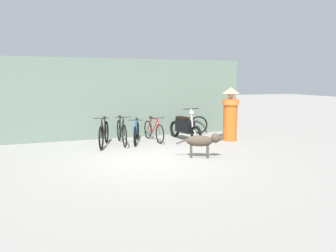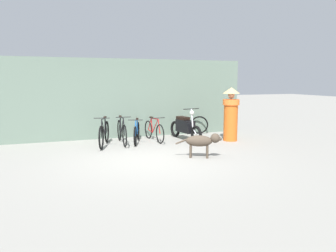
{
  "view_description": "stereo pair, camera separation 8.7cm",
  "coord_description": "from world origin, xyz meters",
  "px_view_note": "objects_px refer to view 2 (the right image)",
  "views": [
    {
      "loc": [
        -2.41,
        -7.64,
        2.01
      ],
      "look_at": [
        0.93,
        1.3,
        0.65
      ],
      "focal_mm": 35.0,
      "sensor_mm": 36.0,
      "label": 1
    },
    {
      "loc": [
        -2.33,
        -7.67,
        2.01
      ],
      "look_at": [
        0.93,
        1.3,
        0.65
      ],
      "focal_mm": 35.0,
      "sensor_mm": 36.0,
      "label": 2
    }
  ],
  "objects_px": {
    "motorcycle": "(185,127)",
    "stray_dog": "(202,141)",
    "bicycle_2": "(137,133)",
    "bicycle_0": "(104,134)",
    "spare_tire_left": "(199,125)",
    "person_in_robes": "(231,113)",
    "bicycle_1": "(122,132)",
    "bicycle_3": "(154,131)"
  },
  "relations": [
    {
      "from": "bicycle_2",
      "to": "motorcycle",
      "type": "distance_m",
      "value": 1.65
    },
    {
      "from": "bicycle_1",
      "to": "stray_dog",
      "type": "xyz_separation_m",
      "value": [
        1.57,
        -2.54,
        0.06
      ]
    },
    {
      "from": "bicycle_0",
      "to": "bicycle_3",
      "type": "bearing_deg",
      "value": 116.95
    },
    {
      "from": "stray_dog",
      "to": "bicycle_3",
      "type": "bearing_deg",
      "value": 125.7
    },
    {
      "from": "bicycle_0",
      "to": "person_in_robes",
      "type": "bearing_deg",
      "value": 100.1
    },
    {
      "from": "bicycle_0",
      "to": "bicycle_2",
      "type": "bearing_deg",
      "value": 117.47
    },
    {
      "from": "motorcycle",
      "to": "spare_tire_left",
      "type": "bearing_deg",
      "value": 125.88
    },
    {
      "from": "bicycle_0",
      "to": "bicycle_2",
      "type": "relative_size",
      "value": 1.05
    },
    {
      "from": "bicycle_0",
      "to": "bicycle_1",
      "type": "bearing_deg",
      "value": 123.44
    },
    {
      "from": "motorcycle",
      "to": "stray_dog",
      "type": "distance_m",
      "value": 2.52
    },
    {
      "from": "bicycle_3",
      "to": "spare_tire_left",
      "type": "height_order",
      "value": "bicycle_3"
    },
    {
      "from": "spare_tire_left",
      "to": "bicycle_1",
      "type": "bearing_deg",
      "value": -163.89
    },
    {
      "from": "bicycle_1",
      "to": "bicycle_3",
      "type": "xyz_separation_m",
      "value": [
        1.09,
        0.11,
        -0.03
      ]
    },
    {
      "from": "bicycle_0",
      "to": "stray_dog",
      "type": "distance_m",
      "value": 3.21
    },
    {
      "from": "stray_dog",
      "to": "person_in_robes",
      "type": "bearing_deg",
      "value": 69.23
    },
    {
      "from": "bicycle_3",
      "to": "spare_tire_left",
      "type": "relative_size",
      "value": 2.45
    },
    {
      "from": "bicycle_1",
      "to": "person_in_robes",
      "type": "relative_size",
      "value": 1.02
    },
    {
      "from": "bicycle_0",
      "to": "stray_dog",
      "type": "relative_size",
      "value": 1.53
    },
    {
      "from": "bicycle_3",
      "to": "stray_dog",
      "type": "bearing_deg",
      "value": 5.33
    },
    {
      "from": "bicycle_2",
      "to": "person_in_robes",
      "type": "relative_size",
      "value": 0.92
    },
    {
      "from": "stray_dog",
      "to": "spare_tire_left",
      "type": "height_order",
      "value": "spare_tire_left"
    },
    {
      "from": "bicycle_2",
      "to": "bicycle_1",
      "type": "bearing_deg",
      "value": -68.32
    },
    {
      "from": "bicycle_0",
      "to": "person_in_robes",
      "type": "height_order",
      "value": "person_in_robes"
    },
    {
      "from": "bicycle_2",
      "to": "spare_tire_left",
      "type": "distance_m",
      "value": 2.78
    },
    {
      "from": "bicycle_0",
      "to": "bicycle_1",
      "type": "relative_size",
      "value": 0.96
    },
    {
      "from": "bicycle_2",
      "to": "stray_dog",
      "type": "distance_m",
      "value": 2.78
    },
    {
      "from": "bicycle_2",
      "to": "person_in_robes",
      "type": "xyz_separation_m",
      "value": [
        3.0,
        -0.73,
        0.6
      ]
    },
    {
      "from": "bicycle_3",
      "to": "stray_dog",
      "type": "height_order",
      "value": "bicycle_3"
    },
    {
      "from": "bicycle_0",
      "to": "stray_dog",
      "type": "bearing_deg",
      "value": 59.84
    },
    {
      "from": "bicycle_2",
      "to": "bicycle_3",
      "type": "height_order",
      "value": "bicycle_3"
    },
    {
      "from": "bicycle_2",
      "to": "spare_tire_left",
      "type": "height_order",
      "value": "bicycle_2"
    },
    {
      "from": "spare_tire_left",
      "to": "bicycle_0",
      "type": "bearing_deg",
      "value": -163.97
    },
    {
      "from": "bicycle_0",
      "to": "spare_tire_left",
      "type": "bearing_deg",
      "value": 123.85
    },
    {
      "from": "bicycle_3",
      "to": "person_in_robes",
      "type": "distance_m",
      "value": 2.6
    },
    {
      "from": "motorcycle",
      "to": "bicycle_3",
      "type": "bearing_deg",
      "value": -109.87
    },
    {
      "from": "stray_dog",
      "to": "spare_tire_left",
      "type": "bearing_deg",
      "value": 91.3
    },
    {
      "from": "bicycle_2",
      "to": "motorcycle",
      "type": "xyz_separation_m",
      "value": [
        1.64,
        -0.11,
        0.11
      ]
    },
    {
      "from": "bicycle_3",
      "to": "bicycle_2",
      "type": "bearing_deg",
      "value": -86.59
    },
    {
      "from": "bicycle_0",
      "to": "stray_dog",
      "type": "xyz_separation_m",
      "value": [
        2.15,
        -2.38,
        0.06
      ]
    },
    {
      "from": "bicycle_1",
      "to": "bicycle_2",
      "type": "height_order",
      "value": "bicycle_1"
    },
    {
      "from": "bicycle_0",
      "to": "spare_tire_left",
      "type": "height_order",
      "value": "bicycle_0"
    },
    {
      "from": "bicycle_1",
      "to": "spare_tire_left",
      "type": "relative_size",
      "value": 2.69
    }
  ]
}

